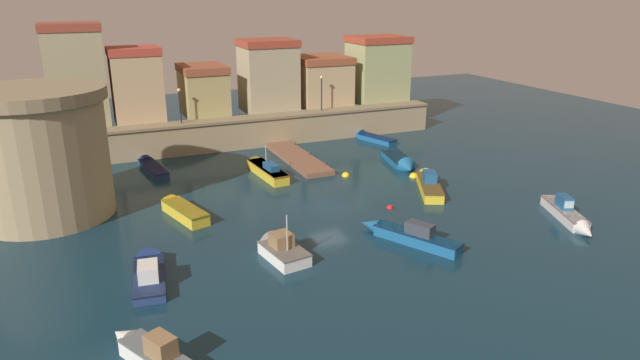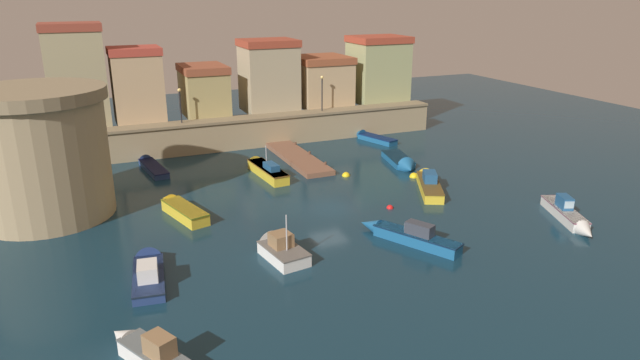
% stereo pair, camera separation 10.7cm
% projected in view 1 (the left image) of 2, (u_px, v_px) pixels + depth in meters
% --- Properties ---
extents(ground_plane, '(104.29, 104.29, 0.00)m').
position_uv_depth(ground_plane, '(329.00, 207.00, 40.77)').
color(ground_plane, '#112D3D').
extents(quay_wall, '(39.43, 2.30, 2.99)m').
position_uv_depth(quay_wall, '(253.00, 131.00, 56.27)').
color(quay_wall, '#9E8966').
rests_on(quay_wall, ground).
extents(old_town_backdrop, '(37.05, 6.17, 9.40)m').
position_uv_depth(old_town_backdrop, '(248.00, 78.00, 58.01)').
color(old_town_backdrop, tan).
rests_on(old_town_backdrop, ground).
extents(fortress_tower, '(9.47, 9.47, 8.86)m').
position_uv_depth(fortress_tower, '(40.00, 153.00, 37.84)').
color(fortress_tower, '#9E8966').
rests_on(fortress_tower, ground).
extents(pier_dock, '(2.58, 10.91, 0.70)m').
position_uv_depth(pier_dock, '(298.00, 158.00, 51.90)').
color(pier_dock, brown).
rests_on(pier_dock, ground).
extents(quay_lamp_0, '(0.32, 0.32, 3.27)m').
position_uv_depth(quay_lamp_0, '(180.00, 100.00, 52.46)').
color(quay_lamp_0, black).
rests_on(quay_lamp_0, quay_wall).
extents(quay_lamp_1, '(0.32, 0.32, 3.60)m').
position_uv_depth(quay_lamp_1, '(322.00, 88.00, 57.84)').
color(quay_lamp_1, black).
rests_on(quay_lamp_1, quay_wall).
extents(moored_boat_0, '(2.40, 4.40, 3.40)m').
position_uv_depth(moored_boat_0, '(279.00, 248.00, 33.18)').
color(moored_boat_0, white).
rests_on(moored_boat_0, ground).
extents(moored_boat_1, '(2.85, 5.97, 1.65)m').
position_uv_depth(moored_boat_1, '(402.00, 162.00, 50.24)').
color(moored_boat_1, '#195689').
rests_on(moored_boat_1, ground).
extents(moored_boat_2, '(3.67, 5.72, 1.82)m').
position_uv_depth(moored_boat_2, '(153.00, 354.00, 23.47)').
color(moored_boat_2, white).
rests_on(moored_boat_2, ground).
extents(moored_boat_3, '(1.91, 7.31, 2.85)m').
position_uv_depth(moored_boat_3, '(264.00, 169.00, 47.87)').
color(moored_boat_3, gold).
rests_on(moored_boat_3, ground).
extents(moored_boat_4, '(3.49, 6.57, 1.72)m').
position_uv_depth(moored_boat_4, '(569.00, 215.00, 38.04)').
color(moored_boat_4, silver).
rests_on(moored_boat_4, ground).
extents(moored_boat_5, '(4.39, 6.92, 1.79)m').
position_uv_depth(moored_boat_5, '(428.00, 182.00, 44.53)').
color(moored_boat_5, gold).
rests_on(moored_boat_5, ground).
extents(moored_boat_6, '(4.19, 6.76, 1.63)m').
position_uv_depth(moored_boat_6, '(407.00, 234.00, 35.02)').
color(moored_boat_6, '#195689').
rests_on(moored_boat_6, ground).
extents(moored_boat_7, '(2.88, 6.12, 1.28)m').
position_uv_depth(moored_boat_7, '(180.00, 209.00, 39.29)').
color(moored_boat_7, gold).
rests_on(moored_boat_7, ground).
extents(moored_boat_8, '(2.91, 5.82, 1.20)m').
position_uv_depth(moored_boat_8, '(370.00, 137.00, 58.89)').
color(moored_boat_8, '#195689').
rests_on(moored_boat_8, ground).
extents(moored_boat_9, '(2.10, 6.90, 1.17)m').
position_uv_depth(moored_boat_9, '(150.00, 165.00, 49.52)').
color(moored_boat_9, navy).
rests_on(moored_boat_9, ground).
extents(moored_boat_12, '(2.32, 6.21, 1.84)m').
position_uv_depth(moored_boat_12, '(149.00, 269.00, 30.95)').
color(moored_boat_12, navy).
rests_on(moored_boat_12, ground).
extents(mooring_buoy_0, '(0.67, 0.67, 0.67)m').
position_uv_depth(mooring_buoy_0, '(346.00, 176.00, 47.56)').
color(mooring_buoy_0, yellow).
rests_on(mooring_buoy_0, ground).
extents(mooring_buoy_1, '(0.75, 0.75, 0.75)m').
position_uv_depth(mooring_buoy_1, '(414.00, 177.00, 47.31)').
color(mooring_buoy_1, yellow).
rests_on(mooring_buoy_1, ground).
extents(mooring_buoy_2, '(0.49, 0.49, 0.49)m').
position_uv_depth(mooring_buoy_2, '(390.00, 208.00, 40.55)').
color(mooring_buoy_2, red).
rests_on(mooring_buoy_2, ground).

